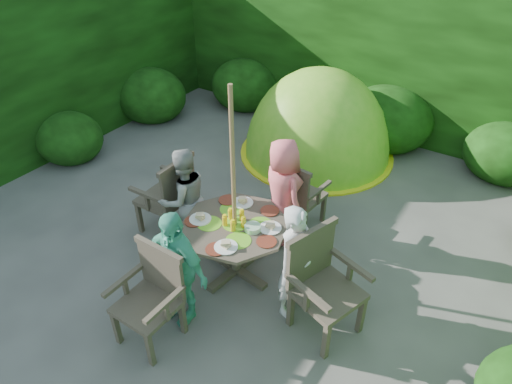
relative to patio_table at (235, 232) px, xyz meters
The scene contains 13 objects.
ground 0.80m from the patio_table, 123.65° to the left, with size 60.00×60.00×0.00m, color #4D4A45.
hedge_enclosure 1.95m from the patio_table, 99.75° to the left, with size 9.00×9.00×2.50m.
patio_table is the anchor object (origin of this frame).
parasol_pole 0.53m from the patio_table, behind, with size 0.04×0.04×2.20m, color brown.
garden_chair_right 1.09m from the patio_table, ahead, with size 0.71×0.75×1.03m.
garden_chair_left 1.10m from the patio_table, behind, with size 0.55×0.62×1.00m.
garden_chair_back 1.10m from the patio_table, 82.38° to the left, with size 0.60×0.54×0.91m.
garden_chair_front 1.10m from the patio_table, 98.46° to the right, with size 0.57×0.51×0.94m.
child_right 0.80m from the patio_table, ahead, with size 0.46×0.30×1.26m, color silver.
child_left 0.81m from the patio_table, behind, with size 0.61×0.47×1.25m, color gray.
child_back 0.80m from the patio_table, 82.57° to the left, with size 0.65×0.42×1.33m, color #FF6971.
child_front 0.80m from the patio_table, 97.99° to the right, with size 0.75×0.31×1.28m, color #4FB897.
dome_tent 2.94m from the patio_table, 99.63° to the left, with size 2.83×2.83×2.76m.
Camera 1 is at (2.54, -3.44, 3.65)m, focal length 32.00 mm.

